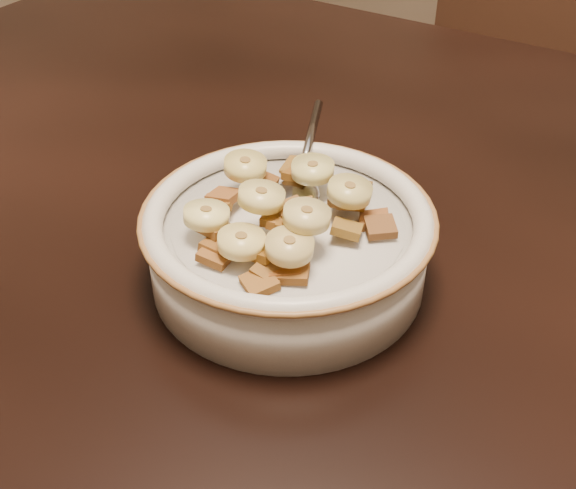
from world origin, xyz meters
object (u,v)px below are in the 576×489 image
Objects in this scene: chair at (497,131)px; spoon at (296,195)px; table at (402,258)px; cereal_bowl at (288,251)px.

chair is 0.85m from spoon.
table is 0.11m from cereal_bowl.
chair is at bearing -107.33° from spoon.
cereal_bowl is (0.10, -0.81, 0.29)m from chair.
cereal_bowl reaches higher than table.
spoon reaches higher than cereal_bowl.
cereal_bowl is 4.17× the size of spoon.
chair is 0.86m from cereal_bowl.
table is at bearing -158.92° from spoon.
table is 7.06× the size of cereal_bowl.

